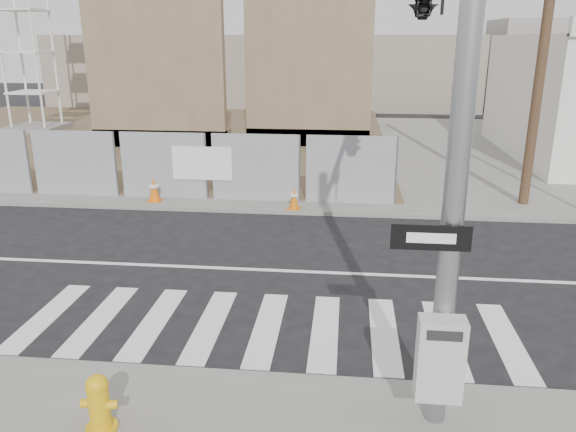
# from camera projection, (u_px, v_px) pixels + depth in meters

# --- Properties ---
(ground) EXTENTS (100.00, 100.00, 0.00)m
(ground) POSITION_uv_depth(u_px,v_px,m) (283.00, 271.00, 12.04)
(ground) COLOR black
(ground) RESTS_ON ground
(sidewalk_far) EXTENTS (50.00, 20.00, 0.12)m
(sidewalk_far) POSITION_uv_depth(u_px,v_px,m) (319.00, 148.00, 25.29)
(sidewalk_far) COLOR slate
(sidewalk_far) RESTS_ON ground
(signal_pole) EXTENTS (0.96, 5.87, 7.00)m
(signal_pole) POSITION_uv_depth(u_px,v_px,m) (432.00, 37.00, 8.40)
(signal_pole) COLOR gray
(signal_pole) RESTS_ON sidewalk_near
(concrete_wall_left) EXTENTS (6.00, 1.30, 8.00)m
(concrete_wall_left) POSITION_uv_depth(u_px,v_px,m) (156.00, 72.00, 24.13)
(concrete_wall_left) COLOR brown
(concrete_wall_left) RESTS_ON sidewalk_far
(concrete_wall_right) EXTENTS (5.50, 1.30, 8.00)m
(concrete_wall_right) POSITION_uv_depth(u_px,v_px,m) (309.00, 72.00, 24.42)
(concrete_wall_right) COLOR brown
(concrete_wall_right) RESTS_ON sidewalk_far
(utility_pole_right) EXTENTS (1.60, 0.28, 10.00)m
(utility_pole_right) POSITION_uv_depth(u_px,v_px,m) (547.00, 21.00, 15.02)
(utility_pole_right) COLOR brown
(utility_pole_right) RESTS_ON sidewalk_far
(fire_hydrant) EXTENTS (0.50, 0.50, 0.76)m
(fire_hydrant) POSITION_uv_depth(u_px,v_px,m) (99.00, 403.00, 6.88)
(fire_hydrant) COLOR #CF9A0B
(fire_hydrant) RESTS_ON sidewalk_near
(traffic_cone_c) EXTENTS (0.40, 0.40, 0.72)m
(traffic_cone_c) POSITION_uv_depth(u_px,v_px,m) (154.00, 190.00, 16.67)
(traffic_cone_c) COLOR #DC5F0B
(traffic_cone_c) RESTS_ON sidewalk_far
(traffic_cone_d) EXTENTS (0.42, 0.42, 0.64)m
(traffic_cone_d) POSITION_uv_depth(u_px,v_px,m) (294.00, 198.00, 15.93)
(traffic_cone_d) COLOR orange
(traffic_cone_d) RESTS_ON sidewalk_far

